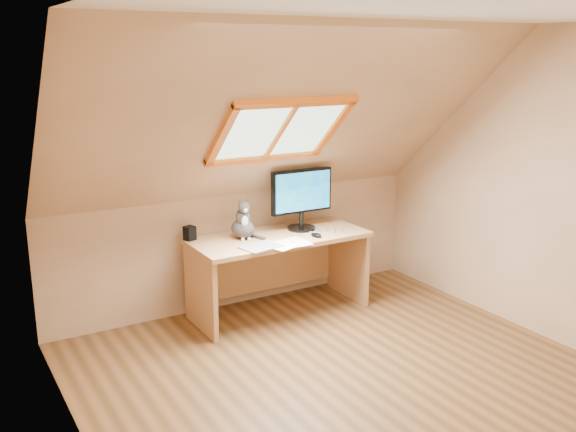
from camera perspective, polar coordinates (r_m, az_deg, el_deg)
ground at (r=4.52m, az=6.11°, el=-14.73°), size 3.50×3.50×0.00m
room_shell at (r=3.96m, az=7.46°, el=3.12°), size 3.52×3.52×2.41m
desk at (r=5.54m, az=-1.16°, el=-3.71°), size 1.51×0.66×0.69m
monitor at (r=5.53m, az=1.23°, el=1.85°), size 0.58×0.24×0.53m
cat at (r=5.32m, az=-4.02°, el=-0.70°), size 0.23×0.26×0.35m
desk_speaker at (r=5.33m, az=-8.74°, el=-1.52°), size 0.10×0.10×0.12m
graphics_tablet at (r=5.09m, az=-2.39°, el=-2.75°), size 0.34×0.27×0.01m
mouse at (r=5.37m, az=2.52°, el=-1.70°), size 0.09×0.12×0.03m
papers at (r=5.19m, az=0.26°, el=-2.44°), size 0.35×0.30×0.01m
cables at (r=5.51m, az=3.14°, el=-1.44°), size 0.51×0.26×0.01m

